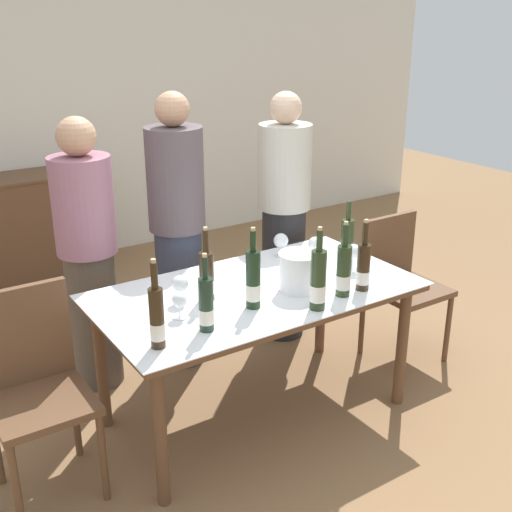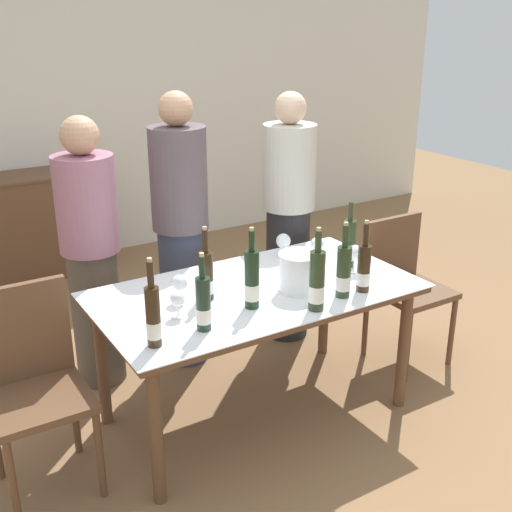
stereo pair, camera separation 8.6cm
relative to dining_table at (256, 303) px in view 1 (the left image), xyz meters
name	(u,v)px [view 1 (the left image)]	position (x,y,z in m)	size (l,w,h in m)	color
ground_plane	(256,412)	(0.00, 0.00, -0.66)	(12.00, 12.00, 0.00)	olive
back_wall	(61,96)	(0.00, 2.93, 0.74)	(8.00, 0.10, 2.80)	silver
dining_table	(256,303)	(0.00, 0.00, 0.00)	(1.63, 0.89, 0.74)	brown
ice_bucket	(299,271)	(0.18, -0.12, 0.18)	(0.21, 0.21, 0.20)	white
wine_bottle_0	(157,318)	(-0.67, -0.27, 0.21)	(0.06, 0.06, 0.40)	#332314
wine_bottle_1	(347,243)	(0.60, 0.01, 0.20)	(0.07, 0.07, 0.36)	#28381E
wine_bottle_2	(363,267)	(0.45, -0.30, 0.20)	(0.07, 0.07, 0.37)	#332314
wine_bottle_3	(207,277)	(-0.27, 0.03, 0.20)	(0.07, 0.07, 0.37)	#332314
wine_bottle_4	(344,271)	(0.32, -0.30, 0.20)	(0.07, 0.07, 0.38)	#28381E
wine_bottle_5	(206,305)	(-0.43, -0.25, 0.19)	(0.07, 0.07, 0.36)	#1E3323
wine_bottle_6	(253,280)	(-0.13, -0.17, 0.21)	(0.07, 0.07, 0.40)	black
wine_bottle_7	(318,281)	(0.12, -0.35, 0.22)	(0.08, 0.08, 0.41)	#28381E
wine_glass_0	(353,252)	(0.57, -0.08, 0.18)	(0.08, 0.08, 0.15)	white
wine_glass_1	(179,301)	(-0.47, -0.08, 0.16)	(0.08, 0.08, 0.12)	white
wine_glass_2	(281,241)	(0.37, 0.31, 0.17)	(0.08, 0.08, 0.14)	white
wine_glass_3	(180,284)	(-0.39, 0.07, 0.17)	(0.08, 0.08, 0.14)	white
wine_glass_4	(315,244)	(0.49, 0.15, 0.18)	(0.08, 0.08, 0.14)	white
chair_left_end	(34,379)	(-1.11, 0.09, -0.12)	(0.42, 0.42, 0.95)	brown
chair_right_end	(399,277)	(1.11, 0.08, -0.14)	(0.42, 0.42, 0.89)	brown
person_host	(88,258)	(-0.59, 0.79, 0.12)	(0.33, 0.33, 1.56)	#51473D
person_guest_left	(178,234)	(-0.06, 0.75, 0.17)	(0.33, 0.33, 1.65)	#383F56
person_guest_right	(284,220)	(0.67, 0.69, 0.14)	(0.33, 0.33, 1.61)	#262628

